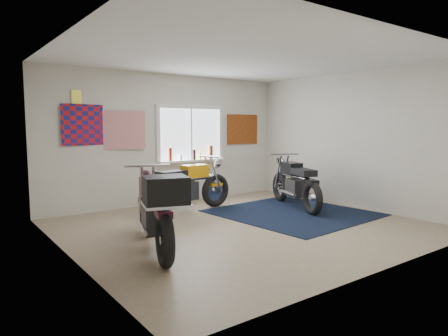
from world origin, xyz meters
TOP-DOWN VIEW (x-y plane):
  - ground at (0.00, 0.00)m, footprint 5.50×5.50m
  - room_shell at (0.00, 0.00)m, footprint 5.50×5.50m
  - navy_rug at (1.34, 0.21)m, footprint 2.68×2.77m
  - window_assembly at (0.50, 2.47)m, footprint 1.66×0.17m
  - oil_bottles at (0.57, 2.40)m, footprint 1.11×0.09m
  - flag_display at (-1.90, 2.48)m, footprint 1.60×0.10m
  - triumph_poster at (1.95, 2.48)m, footprint 0.90×0.03m
  - yellow_triumph at (-0.19, 1.50)m, footprint 2.09×0.63m
  - black_chrome_bike at (1.74, 0.54)m, footprint 0.90×1.99m
  - maroon_tourer at (-1.80, -0.43)m, footprint 1.01×2.12m

SIDE VIEW (x-z plane):
  - ground at x=0.00m, z-range 0.00..0.00m
  - navy_rug at x=1.34m, z-range 0.00..0.01m
  - yellow_triumph at x=-0.19m, z-range -0.06..0.99m
  - black_chrome_bike at x=1.74m, z-range -0.07..1.00m
  - maroon_tourer at x=-1.80m, z-range 0.02..1.11m
  - oil_bottles at x=0.57m, z-range 0.88..1.18m
  - window_assembly at x=0.50m, z-range 0.74..2.00m
  - triumph_poster at x=1.95m, z-range 1.20..1.90m
  - room_shell at x=0.00m, z-range -1.11..4.39m
  - flag_display at x=-1.90m, z-range 1.56..2.73m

